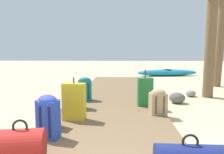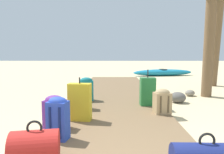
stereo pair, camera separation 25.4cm
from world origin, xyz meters
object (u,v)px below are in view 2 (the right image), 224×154
Objects in this scene: backpack_grey at (81,96)px; kayak at (163,72)px; suitcase_green at (148,91)px; backpack_blue at (58,117)px; suitcase_yellow at (80,102)px; backpack_tan at (162,100)px; backpack_purple at (55,111)px; duffel_bag_red at (35,147)px; backpack_teal at (86,88)px.

kayak is (3.39, 7.55, -0.18)m from backpack_grey.
kayak is at bearing 74.92° from suitcase_green.
backpack_blue is 0.88m from suitcase_yellow.
suitcase_green reaches higher than suitcase_yellow.
backpack_tan reaches higher than kayak.
backpack_purple is 9.45m from kayak.
duffel_bag_red is 0.16× the size of kayak.
kayak is at bearing 70.27° from duffel_bag_red.
backpack_teal is 0.98× the size of backpack_blue.
duffel_bag_red is 0.69× the size of suitcase_green.
suitcase_green is at bearing 41.67° from backpack_purple.
backpack_teal is 0.72× the size of suitcase_green.
duffel_bag_red is 2.67m from backpack_tan.
backpack_grey reaches higher than backpack_tan.
suitcase_yellow reaches higher than backpack_grey.
backpack_blue is 0.51m from backpack_purple.
backpack_tan is at bearing -102.59° from kayak.
suitcase_green is 1.49m from backpack_grey.
suitcase_yellow is at bearing 79.41° from backpack_blue.
suitcase_yellow is 0.22× the size of kayak.
duffel_bag_red is at bearing -84.97° from backpack_purple.
suitcase_yellow is at bearing -163.36° from backpack_tan.
backpack_tan is 2.06m from backpack_purple.
backpack_grey is (-0.00, -0.82, -0.02)m from backpack_teal.
suitcase_green is at bearing 106.07° from backpack_tan.
suitcase_green is 7.47m from kayak.
suitcase_yellow reaches higher than duffel_bag_red.
backpack_teal is 0.17× the size of kayak.
backpack_blue is at bearing -110.63° from kayak.
backpack_purple is (-0.25, -1.98, -0.03)m from backpack_teal.
backpack_blue reaches higher than backpack_purple.
backpack_grey is (-0.09, 0.77, -0.04)m from suitcase_yellow.
suitcase_yellow is 0.78m from backpack_grey.
backpack_tan is at bearing -34.54° from backpack_teal.
duffel_bag_red is 2.31m from backpack_grey.
kayak is at bearing 65.83° from backpack_grey.
duffel_bag_red reaches higher than kayak.
backpack_blue is 1.64m from backpack_grey.
backpack_purple is at bearing -97.09° from backpack_teal.
backpack_teal is at bearing 93.31° from suitcase_yellow.
backpack_blue reaches higher than backpack_grey.
suitcase_green is at bearing -105.08° from kayak.
backpack_teal is 1.12× the size of backpack_purple.
backpack_teal reaches higher than backpack_tan.
suitcase_green is 1.51× the size of backpack_grey.
kayak is at bearing 77.41° from backpack_tan.
backpack_teal is 1.05× the size of duffel_bag_red.
suitcase_yellow reaches higher than backpack_tan.
backpack_blue is 9.82m from kayak.
suitcase_yellow is at bearing -86.69° from backpack_teal.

